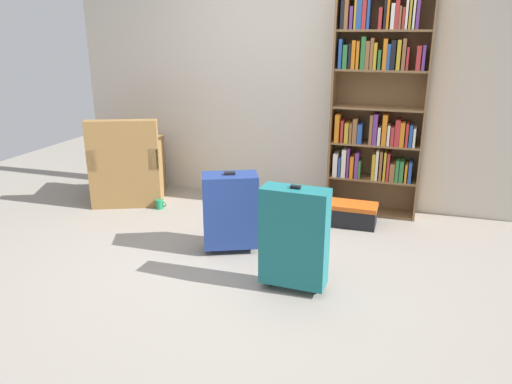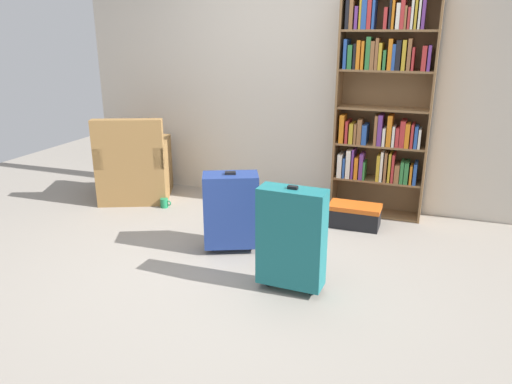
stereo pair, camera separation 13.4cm
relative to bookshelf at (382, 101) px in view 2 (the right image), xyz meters
The scene contains 8 objects.
ground_plane 2.11m from the bookshelf, 118.27° to the right, with size 8.44×8.44×0.00m, color gray.
back_wall 0.89m from the bookshelf, 167.10° to the left, with size 4.82×0.10×2.60m, color beige.
bookshelf is the anchor object (origin of this frame).
armchair 2.64m from the bookshelf, behind, with size 0.92×0.92×0.90m.
mug 2.37m from the bookshelf, 163.76° to the right, with size 0.12×0.08×0.10m.
storage_box 1.09m from the bookshelf, 106.41° to the right, with size 0.47×0.25×0.21m.
suitcase_navy_blue 1.79m from the bookshelf, 127.71° to the right, with size 0.50×0.40×0.67m.
suitcase_teal 1.91m from the bookshelf, 101.18° to the right, with size 0.46×0.20×0.77m.
Camera 2 is at (1.35, -3.10, 1.74)m, focal length 34.23 mm.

